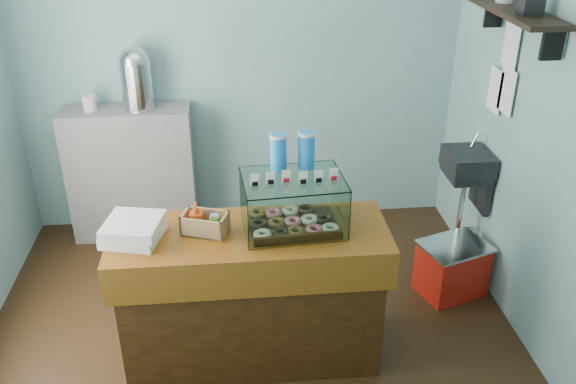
{
  "coord_description": "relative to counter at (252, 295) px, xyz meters",
  "views": [
    {
      "loc": [
        -0.07,
        -3.22,
        2.72
      ],
      "look_at": [
        0.23,
        -0.15,
        1.09
      ],
      "focal_mm": 38.0,
      "sensor_mm": 36.0,
      "label": 1
    }
  ],
  "objects": [
    {
      "name": "room_shell",
      "position": [
        0.03,
        0.26,
        1.25
      ],
      "size": [
        3.54,
        3.04,
        2.82
      ],
      "color": "#729BA6",
      "rests_on": "ground"
    },
    {
      "name": "back_shelf",
      "position": [
        -0.9,
        1.57,
        0.09
      ],
      "size": [
        1.0,
        0.32,
        1.1
      ],
      "primitive_type": "cube",
      "color": "gray",
      "rests_on": "ground"
    },
    {
      "name": "counter",
      "position": [
        0.0,
        0.0,
        0.0
      ],
      "size": [
        1.6,
        0.6,
        0.9
      ],
      "color": "#45270D",
      "rests_on": "ground"
    },
    {
      "name": "display_case",
      "position": [
        0.25,
        0.07,
        0.61
      ],
      "size": [
        0.6,
        0.46,
        0.53
      ],
      "rotation": [
        0.0,
        0.0,
        0.08
      ],
      "color": "#341D0F",
      "rests_on": "counter"
    },
    {
      "name": "pastry_boxes",
      "position": [
        -0.65,
        -0.01,
        0.5
      ],
      "size": [
        0.36,
        0.37,
        0.12
      ],
      "rotation": [
        0.0,
        0.0,
        -0.25
      ],
      "color": "silver",
      "rests_on": "counter"
    },
    {
      "name": "coffee_urn",
      "position": [
        -0.78,
        1.59,
        0.9
      ],
      "size": [
        0.26,
        0.26,
        0.48
      ],
      "color": "silver",
      "rests_on": "back_shelf"
    },
    {
      "name": "condiment_crate",
      "position": [
        -0.26,
        0.03,
        0.51
      ],
      "size": [
        0.29,
        0.22,
        0.18
      ],
      "rotation": [
        0.0,
        0.0,
        -0.33
      ],
      "color": "tan",
      "rests_on": "counter"
    },
    {
      "name": "ground",
      "position": [
        0.0,
        0.25,
        -0.46
      ],
      "size": [
        3.5,
        3.5,
        0.0
      ],
      "primitive_type": "plane",
      "color": "black",
      "rests_on": "ground"
    },
    {
      "name": "red_cooler",
      "position": [
        1.45,
        0.51,
        -0.26
      ],
      "size": [
        0.55,
        0.48,
        0.4
      ],
      "rotation": [
        0.0,
        0.0,
        0.33
      ],
      "color": "red",
      "rests_on": "ground"
    }
  ]
}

